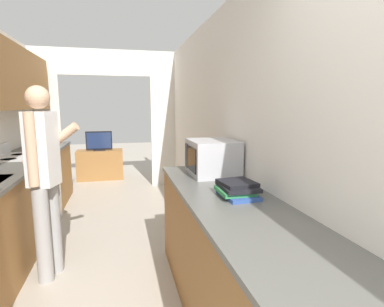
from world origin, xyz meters
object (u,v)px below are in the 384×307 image
object	(u,v)px
microwave	(212,157)
tv_cabinet	(100,165)
knife	(28,150)
book_stack	(237,189)
television	(99,141)
range_oven	(28,192)
person	(44,178)

from	to	relation	value
microwave	tv_cabinet	world-z (taller)	microwave
knife	microwave	bearing A→B (deg)	-45.42
book_stack	knife	distance (m)	3.28
tv_cabinet	television	distance (m)	0.50
range_oven	book_stack	bearing A→B (deg)	-48.07
tv_cabinet	television	xyz separation A→B (m)	(-0.00, -0.04, 0.50)
tv_cabinet	television	bearing A→B (deg)	-90.00
range_oven	tv_cabinet	world-z (taller)	range_oven
television	person	bearing A→B (deg)	-93.51
range_oven	book_stack	distance (m)	2.91
range_oven	knife	xyz separation A→B (m)	(-0.08, 0.47, 0.46)
tv_cabinet	television	world-z (taller)	television
person	knife	world-z (taller)	person
microwave	television	xyz separation A→B (m)	(-1.23, 3.85, -0.26)
person	knife	xyz separation A→B (m)	(-0.58, 1.71, 0.01)
book_stack	person	bearing A→B (deg)	147.87
microwave	book_stack	world-z (taller)	microwave
range_oven	tv_cabinet	xyz separation A→B (m)	(0.72, 2.43, -0.16)
person	microwave	xyz separation A→B (m)	(1.45, -0.22, 0.16)
tv_cabinet	television	size ratio (longest dim) A/B	1.78
range_oven	person	bearing A→B (deg)	-68.17
person	range_oven	bearing A→B (deg)	39.29
television	knife	distance (m)	2.08
person	television	distance (m)	3.64
range_oven	microwave	bearing A→B (deg)	-36.89
person	microwave	bearing A→B (deg)	-81.15
tv_cabinet	knife	xyz separation A→B (m)	(-0.81, -1.96, 0.62)
person	book_stack	bearing A→B (deg)	-104.68
person	book_stack	size ratio (longest dim) A/B	5.21
book_stack	tv_cabinet	bearing A→B (deg)	104.68
tv_cabinet	range_oven	bearing A→B (deg)	-106.50
range_oven	book_stack	world-z (taller)	range_oven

